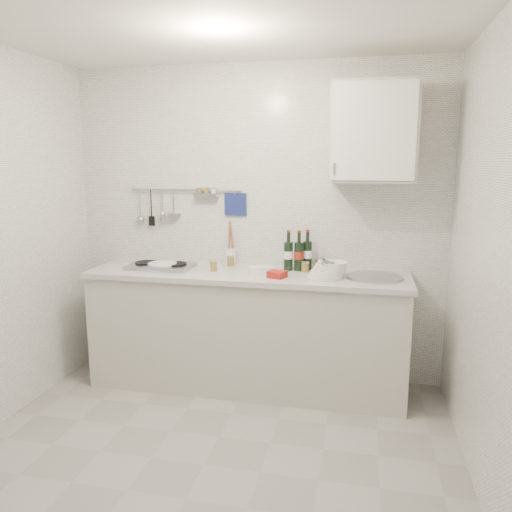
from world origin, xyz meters
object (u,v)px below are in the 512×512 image
Objects in this scene: wall_cabinet at (373,133)px; plate_stack_sink at (329,270)px; plate_stack_hob at (161,266)px; wine_bottles at (298,250)px; utensil_crock at (231,254)px.

wall_cabinet is 2.44× the size of plate_stack_sink.
wall_cabinet reaches higher than plate_stack_hob.
plate_stack_sink is 0.34m from wine_bottles.
wine_bottles is 0.58m from utensil_crock.
plate_stack_hob is at bearing -149.35° from utensil_crock.
wall_cabinet reaches higher than wine_bottles.
wall_cabinet is 2.82× the size of plate_stack_hob.
plate_stack_sink is (1.30, -0.02, 0.03)m from plate_stack_hob.
plate_stack_sink is at bearing -20.40° from utensil_crock.
wall_cabinet is at bearing -6.64° from utensil_crock.
wall_cabinet reaches higher than utensil_crock.
wine_bottles reaches higher than plate_stack_hob.
wall_cabinet is 1.88m from plate_stack_hob.
utensil_crock is at bearing 173.36° from wall_cabinet.
wall_cabinet is at bearing 5.78° from plate_stack_hob.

